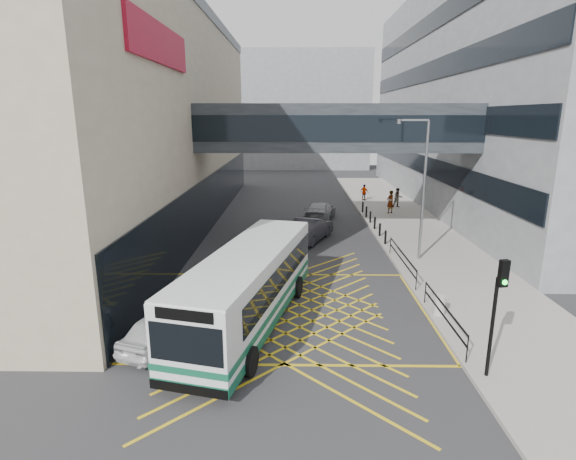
{
  "coord_description": "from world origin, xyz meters",
  "views": [
    {
      "loc": [
        0.32,
        -18.19,
        8.26
      ],
      "look_at": [
        0.0,
        4.0,
        2.6
      ],
      "focal_mm": 28.0,
      "sensor_mm": 36.0,
      "label": 1
    }
  ],
  "objects_px": {
    "bus": "(250,284)",
    "car_dark": "(310,229)",
    "car_white": "(163,328)",
    "pedestrian_b": "(398,198)",
    "pedestrian_a": "(390,202)",
    "litter_bin": "(439,305)",
    "pedestrian_c": "(364,192)",
    "car_silver": "(320,210)",
    "traffic_light": "(498,302)",
    "street_lamp": "(421,182)"
  },
  "relations": [
    {
      "from": "traffic_light",
      "to": "pedestrian_b",
      "type": "distance_m",
      "value": 27.82
    },
    {
      "from": "litter_bin",
      "to": "pedestrian_a",
      "type": "relative_size",
      "value": 0.43
    },
    {
      "from": "pedestrian_b",
      "to": "pedestrian_c",
      "type": "height_order",
      "value": "pedestrian_b"
    },
    {
      "from": "bus",
      "to": "car_dark",
      "type": "xyz_separation_m",
      "value": [
        2.84,
        12.54,
        -0.86
      ]
    },
    {
      "from": "car_dark",
      "to": "traffic_light",
      "type": "relative_size",
      "value": 1.3
    },
    {
      "from": "litter_bin",
      "to": "pedestrian_a",
      "type": "xyz_separation_m",
      "value": [
        2.1,
        20.27,
        0.56
      ]
    },
    {
      "from": "traffic_light",
      "to": "pedestrian_c",
      "type": "relative_size",
      "value": 2.51
    },
    {
      "from": "street_lamp",
      "to": "litter_bin",
      "type": "distance_m",
      "value": 8.76
    },
    {
      "from": "pedestrian_c",
      "to": "car_white",
      "type": "bearing_deg",
      "value": 106.26
    },
    {
      "from": "pedestrian_a",
      "to": "pedestrian_b",
      "type": "distance_m",
      "value": 2.9
    },
    {
      "from": "street_lamp",
      "to": "pedestrian_a",
      "type": "bearing_deg",
      "value": 94.03
    },
    {
      "from": "pedestrian_b",
      "to": "car_dark",
      "type": "bearing_deg",
      "value": -135.98
    },
    {
      "from": "street_lamp",
      "to": "litter_bin",
      "type": "relative_size",
      "value": 9.53
    },
    {
      "from": "car_white",
      "to": "litter_bin",
      "type": "bearing_deg",
      "value": -147.73
    },
    {
      "from": "litter_bin",
      "to": "car_dark",
      "type": "bearing_deg",
      "value": 112.71
    },
    {
      "from": "car_silver",
      "to": "car_white",
      "type": "bearing_deg",
      "value": 83.8
    },
    {
      "from": "bus",
      "to": "street_lamp",
      "type": "distance_m",
      "value": 12.47
    },
    {
      "from": "bus",
      "to": "pedestrian_a",
      "type": "bearing_deg",
      "value": 77.95
    },
    {
      "from": "bus",
      "to": "litter_bin",
      "type": "bearing_deg",
      "value": 17.41
    },
    {
      "from": "traffic_light",
      "to": "litter_bin",
      "type": "relative_size",
      "value": 4.76
    },
    {
      "from": "litter_bin",
      "to": "pedestrian_c",
      "type": "bearing_deg",
      "value": 88.3
    },
    {
      "from": "pedestrian_a",
      "to": "car_white",
      "type": "bearing_deg",
      "value": 26.97
    },
    {
      "from": "car_dark",
      "to": "street_lamp",
      "type": "distance_m",
      "value": 8.39
    },
    {
      "from": "bus",
      "to": "car_dark",
      "type": "bearing_deg",
      "value": 90.78
    },
    {
      "from": "bus",
      "to": "pedestrian_c",
      "type": "bearing_deg",
      "value": 85.63
    },
    {
      "from": "pedestrian_c",
      "to": "pedestrian_b",
      "type": "bearing_deg",
      "value": 165.85
    },
    {
      "from": "car_dark",
      "to": "pedestrian_c",
      "type": "xyz_separation_m",
      "value": [
        5.81,
        14.22,
        0.15
      ]
    },
    {
      "from": "street_lamp",
      "to": "pedestrian_b",
      "type": "relative_size",
      "value": 4.57
    },
    {
      "from": "street_lamp",
      "to": "pedestrian_c",
      "type": "height_order",
      "value": "street_lamp"
    },
    {
      "from": "street_lamp",
      "to": "bus",
      "type": "bearing_deg",
      "value": -128.4
    },
    {
      "from": "bus",
      "to": "pedestrian_c",
      "type": "relative_size",
      "value": 7.18
    },
    {
      "from": "car_dark",
      "to": "street_lamp",
      "type": "relative_size",
      "value": 0.65
    },
    {
      "from": "car_white",
      "to": "pedestrian_a",
      "type": "relative_size",
      "value": 2.19
    },
    {
      "from": "car_dark",
      "to": "bus",
      "type": "bearing_deg",
      "value": 100.67
    },
    {
      "from": "pedestrian_c",
      "to": "traffic_light",
      "type": "bearing_deg",
      "value": 127.25
    },
    {
      "from": "car_dark",
      "to": "street_lamp",
      "type": "xyz_separation_m",
      "value": [
        6.05,
        -4.33,
        3.87
      ]
    },
    {
      "from": "car_silver",
      "to": "pedestrian_a",
      "type": "bearing_deg",
      "value": -150.95
    },
    {
      "from": "bus",
      "to": "car_silver",
      "type": "distance_m",
      "value": 19.38
    },
    {
      "from": "car_silver",
      "to": "pedestrian_b",
      "type": "relative_size",
      "value": 2.87
    },
    {
      "from": "pedestrian_a",
      "to": "pedestrian_c",
      "type": "bearing_deg",
      "value": -110.74
    },
    {
      "from": "car_silver",
      "to": "pedestrian_b",
      "type": "height_order",
      "value": "pedestrian_b"
    },
    {
      "from": "car_white",
      "to": "pedestrian_b",
      "type": "distance_m",
      "value": 29.06
    },
    {
      "from": "litter_bin",
      "to": "car_silver",
      "type": "bearing_deg",
      "value": 102.17
    },
    {
      "from": "bus",
      "to": "pedestrian_a",
      "type": "relative_size",
      "value": 5.8
    },
    {
      "from": "car_white",
      "to": "car_silver",
      "type": "height_order",
      "value": "car_silver"
    },
    {
      "from": "bus",
      "to": "pedestrian_c",
      "type": "distance_m",
      "value": 28.13
    },
    {
      "from": "traffic_light",
      "to": "bus",
      "type": "bearing_deg",
      "value": 140.36
    },
    {
      "from": "litter_bin",
      "to": "pedestrian_c",
      "type": "distance_m",
      "value": 26.24
    },
    {
      "from": "car_silver",
      "to": "bus",
      "type": "bearing_deg",
      "value": 90.6
    },
    {
      "from": "traffic_light",
      "to": "car_silver",
      "type": "bearing_deg",
      "value": 87.88
    }
  ]
}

